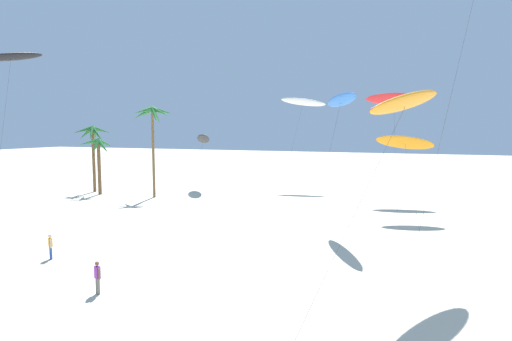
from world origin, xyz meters
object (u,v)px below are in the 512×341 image
Objects in this scene: flying_kite_4 at (303,102)px; person_near_right at (50,246)px; palm_tree_2 at (153,119)px; person_mid_field at (97,276)px; flying_kite_0 at (341,100)px; flying_kite_7 at (203,139)px; palm_tree_1 at (98,150)px; flying_kite_5 at (394,99)px; flying_kite_9 at (11,57)px; flying_kite_1 at (405,143)px; palm_tree_0 at (93,138)px; flying_kite_2 at (407,102)px.

person_near_right is (-6.03, -37.03, -10.98)m from flying_kite_4.
palm_tree_2 is 30.95m from person_mid_field.
flying_kite_7 is (-21.13, 16.06, -3.51)m from flying_kite_0.
flying_kite_5 reaches higher than palm_tree_1.
person_near_right is 0.96× the size of person_mid_field.
flying_kite_9 reaches higher than flying_kite_7.
flying_kite_1 reaches higher than flying_kite_7.
flying_kite_5 is at bearing 15.60° from palm_tree_1.
palm_tree_0 is 37.54m from flying_kite_5.
flying_kite_1 is at bearing -2.93° from palm_tree_0.
person_near_right is at bearing -31.67° from flying_kite_9.
flying_kite_4 is 8.07× the size of person_near_right.
flying_kite_5 is at bearing 71.69° from person_mid_field.
flying_kite_2 is at bearing -88.03° from flying_kite_1.
flying_kite_7 is at bearing 75.97° from flying_kite_9.
flying_kite_1 is 11.20m from flying_kite_5.
person_mid_field is (22.68, -25.10, -4.60)m from palm_tree_1.
flying_kite_5 reaches higher than person_near_right.
person_near_right is 7.47m from person_mid_field.
flying_kite_5 is (-2.29, 27.13, 2.09)m from flying_kite_2.
flying_kite_5 is 24.50m from flying_kite_7.
flying_kite_4 is at bearing 113.77° from flying_kite_2.
person_mid_field is at bearing -59.79° from palm_tree_2.
person_mid_field is at bearing -151.40° from flying_kite_2.
flying_kite_9 is at bearing -67.77° from palm_tree_0.
palm_tree_0 is at bearing 164.76° from flying_kite_0.
flying_kite_4 is 1.64× the size of flying_kite_7.
palm_tree_0 is at bearing 153.78° from flying_kite_2.
palm_tree_2 is 34.05m from flying_kite_2.
flying_kite_4 reaches higher than flying_kite_0.
palm_tree_2 reaches higher than palm_tree_0.
palm_tree_1 is 35.96m from flying_kite_5.
flying_kite_2 is 35.92m from flying_kite_4.
flying_kite_7 is (-11.85, -6.82, -5.01)m from flying_kite_4.
flying_kite_2 is 7.63× the size of person_near_right.
flying_kite_5 is (2.88, 17.20, 1.23)m from flying_kite_0.
person_mid_field is (18.31, -10.42, -13.37)m from flying_kite_9.
palm_tree_0 reaches higher than person_near_right.
flying_kite_0 is (33.48, -9.12, 3.38)m from palm_tree_0.
flying_kite_9 is 19.11m from person_near_right.
palm_tree_1 is at bearing 154.22° from flying_kite_2.
palm_tree_1 is 17.65m from flying_kite_9.
flying_kite_2 reaches higher than flying_kite_1.
palm_tree_2 is at bearing 160.55° from flying_kite_0.
palm_tree_0 is 0.70× the size of flying_kite_5.
flying_kite_0 is at bearing -99.51° from flying_kite_5.
flying_kite_1 is 17.30m from flying_kite_2.
flying_kite_9 is at bearing -104.03° from flying_kite_7.
flying_kite_4 is 14.56m from flying_kite_7.
palm_tree_1 is 0.57× the size of flying_kite_5.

